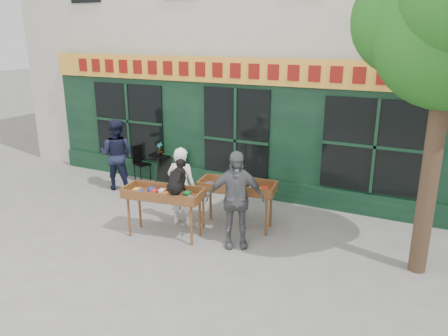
{
  "coord_description": "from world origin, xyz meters",
  "views": [
    {
      "loc": [
        4.3,
        -6.98,
        3.77
      ],
      "look_at": [
        0.59,
        0.5,
        1.23
      ],
      "focal_mm": 35.0,
      "sensor_mm": 36.0,
      "label": 1
    }
  ],
  "objects_px": {
    "man_right": "(235,199)",
    "man_left": "(117,154)",
    "bistro_table": "(160,163)",
    "book_cart_center": "(164,196)",
    "dog": "(177,176)",
    "book_cart_right": "(237,189)",
    "woman": "(181,186)"
  },
  "relations": [
    {
      "from": "book_cart_right",
      "to": "bistro_table",
      "type": "xyz_separation_m",
      "value": [
        -3.02,
        1.69,
        -0.28
      ]
    },
    {
      "from": "woman",
      "to": "man_right",
      "type": "xyz_separation_m",
      "value": [
        1.4,
        -0.4,
        0.09
      ]
    },
    {
      "from": "dog",
      "to": "book_cart_right",
      "type": "bearing_deg",
      "value": 45.8
    },
    {
      "from": "book_cart_center",
      "to": "bistro_table",
      "type": "distance_m",
      "value": 3.32
    },
    {
      "from": "book_cart_center",
      "to": "dog",
      "type": "relative_size",
      "value": 2.63
    },
    {
      "from": "dog",
      "to": "book_cart_center",
      "type": "bearing_deg",
      "value": 163.11
    },
    {
      "from": "book_cart_right",
      "to": "man_right",
      "type": "distance_m",
      "value": 0.81
    },
    {
      "from": "book_cart_center",
      "to": "dog",
      "type": "bearing_deg",
      "value": -16.89
    },
    {
      "from": "man_right",
      "to": "man_left",
      "type": "relative_size",
      "value": 1.02
    },
    {
      "from": "book_cart_center",
      "to": "book_cart_right",
      "type": "relative_size",
      "value": 1.0
    },
    {
      "from": "dog",
      "to": "bistro_table",
      "type": "distance_m",
      "value": 3.64
    },
    {
      "from": "woman",
      "to": "man_left",
      "type": "relative_size",
      "value": 0.92
    },
    {
      "from": "book_cart_center",
      "to": "book_cart_right",
      "type": "bearing_deg",
      "value": 33.55
    },
    {
      "from": "dog",
      "to": "man_right",
      "type": "bearing_deg",
      "value": 7.09
    },
    {
      "from": "man_right",
      "to": "woman",
      "type": "bearing_deg",
      "value": 135.16
    },
    {
      "from": "woman",
      "to": "man_left",
      "type": "distance_m",
      "value": 2.87
    },
    {
      "from": "bistro_table",
      "to": "man_left",
      "type": "height_order",
      "value": "man_left"
    },
    {
      "from": "dog",
      "to": "man_right",
      "type": "xyz_separation_m",
      "value": [
        1.05,
        0.3,
        -0.37
      ]
    },
    {
      "from": "book_cart_right",
      "to": "man_right",
      "type": "xyz_separation_m",
      "value": [
        0.3,
        -0.75,
        0.09
      ]
    },
    {
      "from": "woman",
      "to": "book_cart_right",
      "type": "xyz_separation_m",
      "value": [
        1.1,
        0.35,
        0.0
      ]
    },
    {
      "from": "book_cart_center",
      "to": "bistro_table",
      "type": "xyz_separation_m",
      "value": [
        -1.92,
        2.69,
        -0.28
      ]
    },
    {
      "from": "woman",
      "to": "bistro_table",
      "type": "distance_m",
      "value": 2.82
    },
    {
      "from": "bistro_table",
      "to": "book_cart_center",
      "type": "bearing_deg",
      "value": -54.43
    },
    {
      "from": "woman",
      "to": "bistro_table",
      "type": "bearing_deg",
      "value": -55.44
    },
    {
      "from": "woman",
      "to": "book_cart_right",
      "type": "distance_m",
      "value": 1.15
    },
    {
      "from": "book_cart_right",
      "to": "woman",
      "type": "bearing_deg",
      "value": -171.15
    },
    {
      "from": "man_right",
      "to": "bistro_table",
      "type": "bearing_deg",
      "value": 114.93
    },
    {
      "from": "dog",
      "to": "man_right",
      "type": "distance_m",
      "value": 1.15
    },
    {
      "from": "dog",
      "to": "bistro_table",
      "type": "height_order",
      "value": "dog"
    },
    {
      "from": "dog",
      "to": "bistro_table",
      "type": "bearing_deg",
      "value": 120.93
    },
    {
      "from": "book_cart_center",
      "to": "man_right",
      "type": "height_order",
      "value": "man_right"
    },
    {
      "from": "man_right",
      "to": "man_left",
      "type": "bearing_deg",
      "value": 129.99
    }
  ]
}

